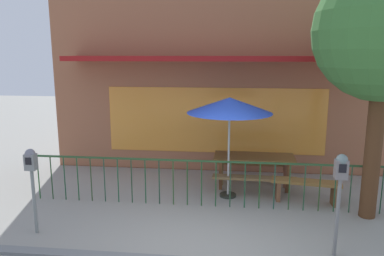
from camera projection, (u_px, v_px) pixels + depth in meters
ground at (201, 247)px, 5.95m from camera, size 40.00×40.00×0.00m
pub_storefront at (216, 77)px, 9.59m from camera, size 8.62×1.45×4.88m
patio_fence_front at (209, 175)px, 7.43m from camera, size 7.27×0.04×0.97m
picnic_table_left at (254, 163)px, 8.42m from camera, size 1.82×1.39×0.79m
patio_umbrella at (230, 106)px, 7.68m from camera, size 1.79×1.79×2.17m
patio_bench at (306, 186)px, 7.67m from camera, size 1.43×0.52×0.48m
parking_meter_near at (340, 178)px, 5.45m from camera, size 0.18×0.17×1.62m
parking_meter_far at (31, 169)px, 6.21m from camera, size 0.18×0.17×1.50m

